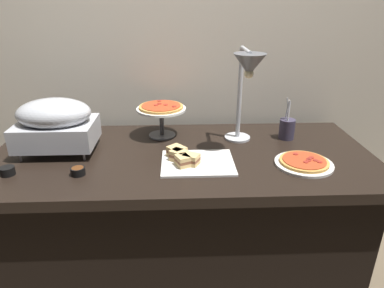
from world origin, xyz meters
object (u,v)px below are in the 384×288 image
object	(u,v)px
pizza_plate_center	(161,111)
utensil_holder	(287,128)
chafing_dish	(55,123)
pizza_plate_front	(304,163)
sandwich_platter	(190,160)
sauce_cup_far	(78,171)
heat_lamp	(247,75)
sauce_cup_near	(7,171)

from	to	relation	value
pizza_plate_center	utensil_holder	xyz separation A→B (m)	(0.69, -0.07, -0.09)
chafing_dish	pizza_plate_center	distance (m)	0.54
pizza_plate_front	utensil_holder	world-z (taller)	utensil_holder
pizza_plate_center	utensil_holder	distance (m)	0.70
sandwich_platter	utensil_holder	xyz separation A→B (m)	(0.54, 0.29, 0.04)
pizza_plate_front	sandwich_platter	distance (m)	0.53
chafing_dish	sandwich_platter	bearing A→B (deg)	-14.28
pizza_plate_front	pizza_plate_center	bearing A→B (deg)	149.52
chafing_dish	utensil_holder	size ratio (longest dim) A/B	1.65
pizza_plate_front	sauce_cup_far	bearing A→B (deg)	-177.13
utensil_holder	heat_lamp	bearing A→B (deg)	-150.70
pizza_plate_front	sandwich_platter	world-z (taller)	sandwich_platter
sauce_cup_near	heat_lamp	bearing A→B (deg)	11.34
pizza_plate_center	pizza_plate_front	bearing A→B (deg)	-30.48
sandwich_platter	utensil_holder	distance (m)	0.62
heat_lamp	sauce_cup_near	distance (m)	1.16
pizza_plate_front	sauce_cup_near	bearing A→B (deg)	-178.33
sauce_cup_far	sandwich_platter	bearing A→B (deg)	10.49
heat_lamp	sauce_cup_near	bearing A→B (deg)	-168.66
heat_lamp	sauce_cup_near	xyz separation A→B (m)	(-1.08, -0.22, -0.37)
heat_lamp	sauce_cup_near	size ratio (longest dim) A/B	8.00
pizza_plate_center	sauce_cup_far	distance (m)	0.58
chafing_dish	heat_lamp	world-z (taller)	heat_lamp
chafing_dish	utensil_holder	bearing A→B (deg)	5.79
heat_lamp	sauce_cup_far	bearing A→B (deg)	-163.44
sauce_cup_near	utensil_holder	distance (m)	1.40
pizza_plate_front	sauce_cup_near	xyz separation A→B (m)	(-1.33, -0.04, 0.01)
sauce_cup_near	chafing_dish	bearing A→B (deg)	58.72
sauce_cup_near	pizza_plate_center	bearing A→B (deg)	33.37
pizza_plate_center	sauce_cup_near	world-z (taller)	pizza_plate_center
sandwich_platter	chafing_dish	bearing A→B (deg)	165.72
heat_lamp	utensil_holder	size ratio (longest dim) A/B	2.20
heat_lamp	sauce_cup_near	world-z (taller)	heat_lamp
pizza_plate_front	sauce_cup_far	xyz separation A→B (m)	(-1.02, -0.05, 0.01)
sandwich_platter	heat_lamp	bearing A→B (deg)	26.60
pizza_plate_front	pizza_plate_center	world-z (taller)	pizza_plate_center
sandwich_platter	sauce_cup_near	world-z (taller)	sandwich_platter
pizza_plate_center	utensil_holder	world-z (taller)	utensil_holder
chafing_dish	pizza_plate_front	xyz separation A→B (m)	(1.18, -0.21, -0.14)
chafing_dish	sauce_cup_near	bearing A→B (deg)	-121.28
pizza_plate_center	heat_lamp	bearing A→B (deg)	-27.73
chafing_dish	utensil_holder	xyz separation A→B (m)	(1.20, 0.12, -0.09)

